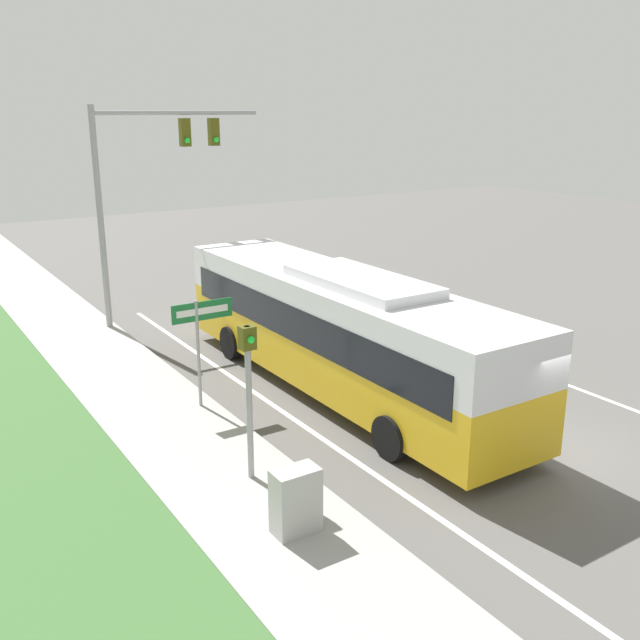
% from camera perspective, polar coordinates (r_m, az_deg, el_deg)
% --- Properties ---
extents(ground_plane, '(80.00, 80.00, 0.00)m').
position_cam_1_polar(ground_plane, '(16.22, 16.96, -9.84)').
color(ground_plane, '#565451').
extents(sidewalk, '(2.80, 80.00, 0.12)m').
position_cam_1_polar(sidewalk, '(12.59, -2.59, -16.94)').
color(sidewalk, '#9E9E99').
rests_on(sidewalk, ground_plane).
extents(grass_verge, '(3.60, 80.00, 0.10)m').
position_cam_1_polar(grass_verge, '(11.63, -17.30, -21.01)').
color(grass_verge, '#3D6633').
rests_on(grass_verge, ground_plane).
extents(lane_divider_near, '(0.14, 30.00, 0.01)m').
position_cam_1_polar(lane_divider_near, '(13.91, 6.97, -13.82)').
color(lane_divider_near, silver).
rests_on(lane_divider_near, ground_plane).
extents(lane_divider_far, '(0.14, 30.00, 0.01)m').
position_cam_1_polar(lane_divider_far, '(18.93, 24.12, -6.71)').
color(lane_divider_far, silver).
rests_on(lane_divider_far, ground_plane).
extents(bus, '(2.75, 12.03, 3.21)m').
position_cam_1_polar(bus, '(18.01, 1.53, -0.46)').
color(bus, gold).
rests_on(bus, ground_plane).
extents(signal_gantry, '(5.72, 0.41, 7.15)m').
position_cam_1_polar(signal_gantry, '(24.13, -13.69, 11.37)').
color(signal_gantry, '#939399').
rests_on(signal_gantry, ground_plane).
extents(pedestrian_signal, '(0.28, 0.34, 3.19)m').
position_cam_1_polar(pedestrian_signal, '(13.42, -5.74, -4.70)').
color(pedestrian_signal, '#939399').
rests_on(pedestrian_signal, ground_plane).
extents(street_sign, '(1.52, 0.08, 2.75)m').
position_cam_1_polar(street_sign, '(16.99, -9.53, -0.88)').
color(street_sign, '#939399').
rests_on(street_sign, ground_plane).
extents(utility_cabinet, '(0.80, 0.47, 1.15)m').
position_cam_1_polar(utility_cabinet, '(12.33, -1.96, -14.25)').
color(utility_cabinet, '#A8A8A3').
rests_on(utility_cabinet, sidewalk).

